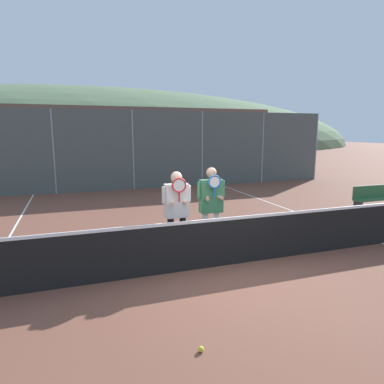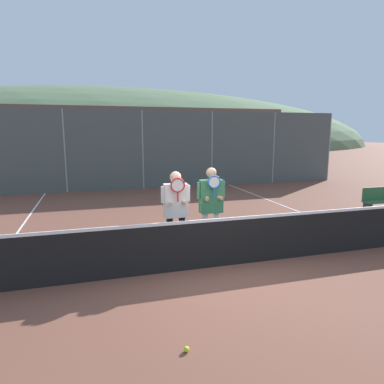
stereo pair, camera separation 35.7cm
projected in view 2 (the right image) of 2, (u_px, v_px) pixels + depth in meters
ground_plane at (217, 267)px, 6.57m from camera, size 120.00×120.00×0.00m
hill_distant at (104, 147)px, 56.90m from camera, size 94.68×52.60×18.41m
clubhouse_building at (132, 139)px, 23.19m from camera, size 19.32×5.50×4.00m
fence_back at (143, 150)px, 15.12m from camera, size 19.56×0.06×3.47m
tennis_net at (218, 242)px, 6.49m from camera, size 11.11×0.09×1.05m
court_line_left_sideline at (13, 239)px, 8.25m from camera, size 0.05×16.00×0.01m
court_line_right_sideline at (308, 215)px, 10.56m from camera, size 0.05×16.00×0.01m
player_leftmost at (176, 207)px, 6.88m from camera, size 0.60×0.34×1.78m
player_center_left at (211, 203)px, 7.17m from camera, size 0.61×0.34×1.83m
car_left_of_center at (100, 164)px, 17.44m from camera, size 4.07×2.00×1.79m
car_center at (189, 162)px, 18.98m from camera, size 4.41×2.05×1.67m
tennis_ball_on_court at (186, 349)px, 4.03m from camera, size 0.07×0.07×0.07m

